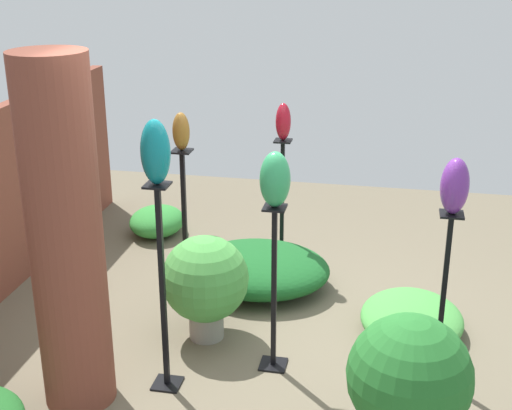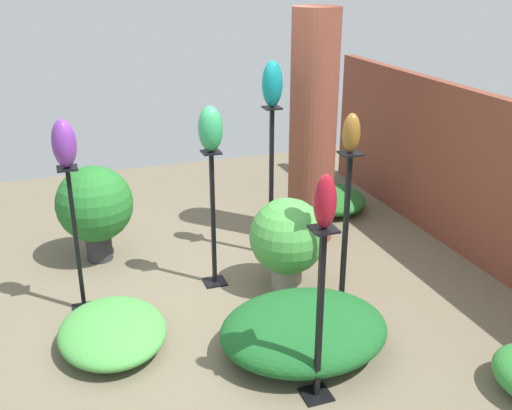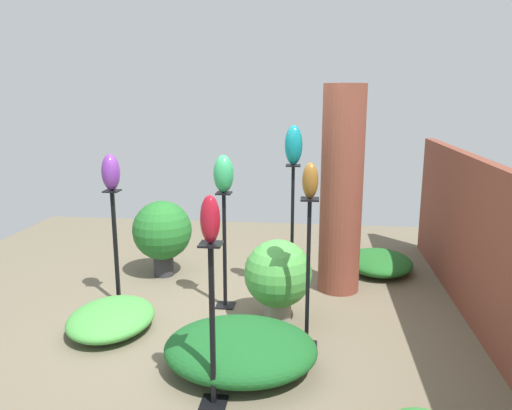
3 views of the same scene
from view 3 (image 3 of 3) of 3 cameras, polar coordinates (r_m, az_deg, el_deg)
The scene contains 18 objects.
ground_plane at distance 5.37m, azimuth -4.37°, elevation -12.80°, with size 8.00×8.00×0.00m, color #6B604C.
brick_wall_back at distance 5.25m, azimuth 24.98°, elevation -4.87°, with size 5.60×0.12×1.66m, color brown.
brick_pillar at distance 5.83m, azimuth 9.75°, elevation 1.62°, with size 0.49×0.49×2.41m, color brown.
pedestal_violet at distance 5.70m, azimuth -15.71°, elevation -5.29°, with size 0.20×0.20×1.30m.
pedestal_teal at distance 5.70m, azimuth 4.15°, elevation -3.61°, with size 0.20×0.20×1.54m.
pedestal_bronze at distance 4.58m, azimuth 5.95°, elevation -8.58°, with size 0.20×0.20×1.41m.
pedestal_jade at distance 5.44m, azimuth -3.60°, elevation -5.75°, with size 0.20×0.20×1.28m.
pedestal_ruby at distance 3.79m, azimuth -4.99°, elevation -14.35°, with size 0.20×0.20×1.27m.
art_vase_violet at distance 5.49m, azimuth -16.27°, elevation 3.62°, with size 0.21×0.19×0.39m, color #6B2D8C.
art_vase_teal at distance 5.50m, azimuth 4.32°, elevation 6.84°, with size 0.18×0.20×0.43m, color #0F727A.
art_vase_bronze at distance 4.33m, azimuth 6.22°, elevation 2.79°, with size 0.14×0.14×0.31m, color brown.
art_vase_jade at distance 5.22m, azimuth -3.73°, elevation 3.58°, with size 0.21×0.21×0.40m, color #2D9356.
art_vase_ruby at distance 3.49m, azimuth -5.26°, elevation -1.63°, with size 0.14×0.14×0.35m, color maroon.
potted_plant_mid_right at distance 5.11m, azimuth 2.52°, elevation -8.05°, with size 0.69×0.69×0.87m.
potted_plant_front_right at distance 6.47m, azimuth -10.67°, elevation -3.02°, with size 0.75×0.75×0.98m.
foliage_bed_east at distance 6.82m, azimuth 13.87°, elevation -6.37°, with size 1.00×0.87×0.25m, color #236B28.
foliage_bed_west at distance 4.41m, azimuth -1.79°, elevation -16.10°, with size 1.10×1.31×0.37m, color #195923.
foliage_bed_center at distance 5.27m, azimuth -16.21°, elevation -12.30°, with size 1.00×0.83×0.25m, color #479942.
Camera 3 is at (4.75, 0.96, 2.31)m, focal length 35.00 mm.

